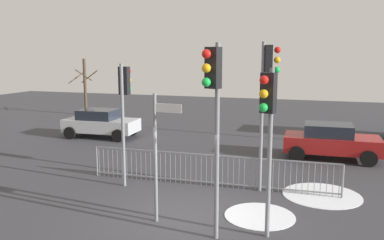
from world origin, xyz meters
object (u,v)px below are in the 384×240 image
Objects in this scene: traffic_light_mid_left at (124,97)px; car_silver_trailing at (101,123)px; car_red_far at (331,141)px; traffic_light_foreground_right at (268,116)px; direction_sign_post at (157,152)px; traffic_light_foreground_left at (214,98)px; bare_tree_left at (85,86)px; traffic_light_mid_right at (267,83)px.

traffic_light_mid_left reaches higher than car_silver_trailing.
car_red_far is at bearing 43.92° from traffic_light_mid_left.
car_red_far is (1.59, 8.25, -2.17)m from traffic_light_foreground_right.
traffic_light_foreground_left is at bearing -14.42° from direction_sign_post.
direction_sign_post is 9.27m from car_red_far.
car_silver_trailing is (-4.89, 6.58, -2.18)m from traffic_light_mid_left.
traffic_light_mid_left is at bearing 137.21° from direction_sign_post.
bare_tree_left is at bearing 154.03° from car_red_far.
traffic_light_mid_left is 1.05× the size of car_red_far.
traffic_light_mid_right reaches higher than traffic_light_foreground_right.
traffic_light_mid_right is at bearing -78.86° from traffic_light_foreground_left.
bare_tree_left is (-12.33, 15.80, 0.25)m from direction_sign_post.
traffic_light_foreground_left reaches higher than direction_sign_post.
traffic_light_mid_right reaches higher than traffic_light_mid_left.
traffic_light_foreground_right is 8.68m from car_red_far.
car_red_far is (2.74, 8.70, -2.57)m from traffic_light_foreground_left.
traffic_light_mid_right is 1.21× the size of car_silver_trailing.
traffic_light_foreground_right is 5.59m from traffic_light_mid_left.
traffic_light_foreground_left is 1.13× the size of bare_tree_left.
traffic_light_foreground_right reaches higher than direction_sign_post.
direction_sign_post is at bearing 1.06° from traffic_light_foreground_left.
traffic_light_foreground_right reaches higher than car_red_far.
traffic_light_foreground_right is at bearing -45.94° from car_silver_trailing.
traffic_light_foreground_right is at bearing -137.36° from traffic_light_foreground_left.
direction_sign_post reaches higher than car_red_far.
direction_sign_post is (-1.62, 0.59, -1.47)m from traffic_light_foreground_left.
direction_sign_post is (2.18, -2.46, -1.08)m from traffic_light_mid_left.
traffic_light_foreground_left is 21.56m from bare_tree_left.
direction_sign_post is at bearing -45.11° from traffic_light_mid_right.
traffic_light_foreground_left is (-1.15, -0.45, 0.40)m from traffic_light_foreground_right.
traffic_light_mid_left is at bearing -52.72° from bare_tree_left.
car_red_far is (6.53, 5.64, -2.18)m from traffic_light_mid_left.
direction_sign_post is at bearing 13.95° from traffic_light_foreground_right.
traffic_light_foreground_left reaches higher than traffic_light_foreground_right.
bare_tree_left reaches higher than direction_sign_post.
traffic_light_mid_left is at bearing -90.01° from traffic_light_mid_right.
direction_sign_post is 0.83× the size of bare_tree_left.
traffic_light_foreground_left is 13.23m from car_silver_trailing.
traffic_light_mid_right is 1.40× the size of direction_sign_post.
bare_tree_left is at bearing -28.40° from traffic_light_foreground_left.
traffic_light_mid_right is 1.17× the size of traffic_light_mid_left.
car_silver_trailing is (-7.07, 9.05, -1.10)m from direction_sign_post.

